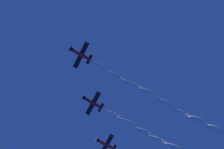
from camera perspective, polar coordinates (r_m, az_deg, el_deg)
name	(u,v)px	position (r m, az deg, el deg)	size (l,w,h in m)	color
airplane_lead	(80,54)	(85.35, -6.80, 4.30)	(7.92, 8.29, 3.44)	red
airplane_left_wingman	(92,102)	(89.74, -4.25, -5.90)	(7.89, 8.33, 3.32)	red
airplane_right_wingman	(105,144)	(97.82, -1.43, -14.50)	(7.92, 8.30, 3.09)	red
smoke_trail_lead	(198,121)	(90.70, 17.67, -9.26)	(51.36, 34.65, 12.23)	white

